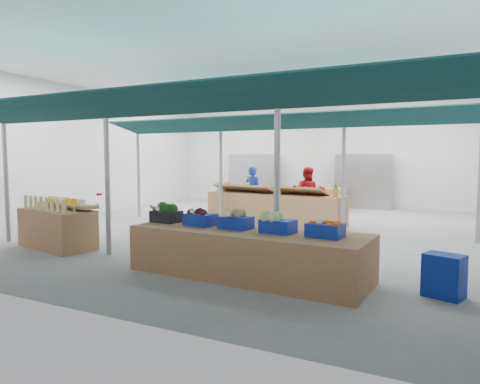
{
  "coord_description": "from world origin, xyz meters",
  "views": [
    {
      "loc": [
        4.95,
        -10.22,
        1.88
      ],
      "look_at": [
        0.66,
        -1.6,
        1.11
      ],
      "focal_mm": 32.0,
      "sensor_mm": 36.0,
      "label": 1
    }
  ],
  "objects_px": {
    "veg_counter": "(247,253)",
    "vendor_left": "(253,192)",
    "fruit_counter": "(275,209)",
    "bottle_shelf": "(59,227)",
    "crate_stack": "(444,276)",
    "vendor_right": "(307,194)"
  },
  "relations": [
    {
      "from": "bottle_shelf",
      "to": "crate_stack",
      "type": "relative_size",
      "value": 3.31
    },
    {
      "from": "crate_stack",
      "to": "vendor_left",
      "type": "distance_m",
      "value": 8.38
    },
    {
      "from": "veg_counter",
      "to": "vendor_right",
      "type": "distance_m",
      "value": 6.48
    },
    {
      "from": "veg_counter",
      "to": "bottle_shelf",
      "type": "bearing_deg",
      "value": -179.25
    },
    {
      "from": "bottle_shelf",
      "to": "vendor_left",
      "type": "bearing_deg",
      "value": 87.05
    },
    {
      "from": "veg_counter",
      "to": "vendor_right",
      "type": "xyz_separation_m",
      "value": [
        -1.05,
        6.38,
        0.43
      ]
    },
    {
      "from": "bottle_shelf",
      "to": "fruit_counter",
      "type": "height_order",
      "value": "bottle_shelf"
    },
    {
      "from": "veg_counter",
      "to": "crate_stack",
      "type": "xyz_separation_m",
      "value": [
        2.83,
        0.24,
        -0.08
      ]
    },
    {
      "from": "vendor_left",
      "to": "vendor_right",
      "type": "relative_size",
      "value": 1.0
    },
    {
      "from": "veg_counter",
      "to": "vendor_left",
      "type": "xyz_separation_m",
      "value": [
        -2.85,
        6.38,
        0.43
      ]
    },
    {
      "from": "bottle_shelf",
      "to": "veg_counter",
      "type": "relative_size",
      "value": 0.51
    },
    {
      "from": "bottle_shelf",
      "to": "veg_counter",
      "type": "distance_m",
      "value": 4.5
    },
    {
      "from": "fruit_counter",
      "to": "vendor_left",
      "type": "distance_m",
      "value": 1.67
    },
    {
      "from": "veg_counter",
      "to": "vendor_left",
      "type": "relative_size",
      "value": 2.38
    },
    {
      "from": "vendor_left",
      "to": "vendor_right",
      "type": "xyz_separation_m",
      "value": [
        1.8,
        0.0,
        0.0
      ]
    },
    {
      "from": "crate_stack",
      "to": "vendor_left",
      "type": "xyz_separation_m",
      "value": [
        -5.68,
        6.14,
        0.51
      ]
    },
    {
      "from": "veg_counter",
      "to": "fruit_counter",
      "type": "height_order",
      "value": "fruit_counter"
    },
    {
      "from": "veg_counter",
      "to": "crate_stack",
      "type": "bearing_deg",
      "value": 8.17
    },
    {
      "from": "vendor_left",
      "to": "vendor_right",
      "type": "distance_m",
      "value": 1.8
    },
    {
      "from": "veg_counter",
      "to": "fruit_counter",
      "type": "relative_size",
      "value": 0.95
    },
    {
      "from": "fruit_counter",
      "to": "vendor_left",
      "type": "bearing_deg",
      "value": 142.18
    },
    {
      "from": "fruit_counter",
      "to": "vendor_right",
      "type": "bearing_deg",
      "value": 66.08
    }
  ]
}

